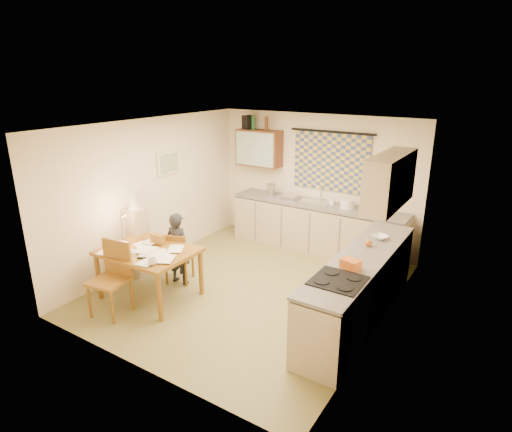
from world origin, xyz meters
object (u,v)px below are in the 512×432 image
Objects in this scene: dining_table at (150,273)px; person at (178,249)px; counter_right at (360,288)px; counter_back at (316,227)px; stove at (336,316)px; chair_far at (179,266)px; shelf_stand at (137,242)px.

person is (0.05, 0.57, 0.20)m from dining_table.
counter_right is at bearing -172.46° from person.
person is (-2.77, -0.50, 0.13)m from counter_right.
person reaches higher than dining_table.
counter_right is 3.02m from dining_table.
counter_back and counter_right have the same top height.
stove is 2.83m from dining_table.
chair_far is (0.03, 0.60, -0.12)m from dining_table.
stove is at bearing -60.81° from counter_back.
counter_back is 3.22m from dining_table.
chair_far reaches higher than dining_table.
dining_table is 0.86m from shelf_stand.
counter_back is 2.84× the size of person.
dining_table is 1.16× the size of person.
counter_back is at bearing 50.99° from shelf_stand.
counter_back is at bearing 119.19° from stove.
dining_table is at bearing 81.71° from person.
stove reaches higher than chair_far.
stove is at bearing -3.14° from shelf_stand.
counter_right is at bearing 90.00° from stove.
dining_table is (-2.82, -0.24, -0.09)m from stove.
chair_far is at bearing -118.75° from counter_back.
dining_table is 0.60m from person.
shelf_stand is (-2.03, -2.51, 0.11)m from counter_back.
counter_back is at bearing -139.61° from chair_far.
person is (-1.26, -2.38, 0.13)m from counter_back.
shelf_stand is (-0.74, -0.16, 0.31)m from chair_far.
counter_right is 3.60m from shelf_stand.
counter_back is 1.12× the size of counter_right.
dining_table is (-2.82, -1.07, -0.07)m from counter_right.
chair_far is (-1.29, -2.34, -0.19)m from counter_back.
person is at bearing -117.87° from counter_back.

